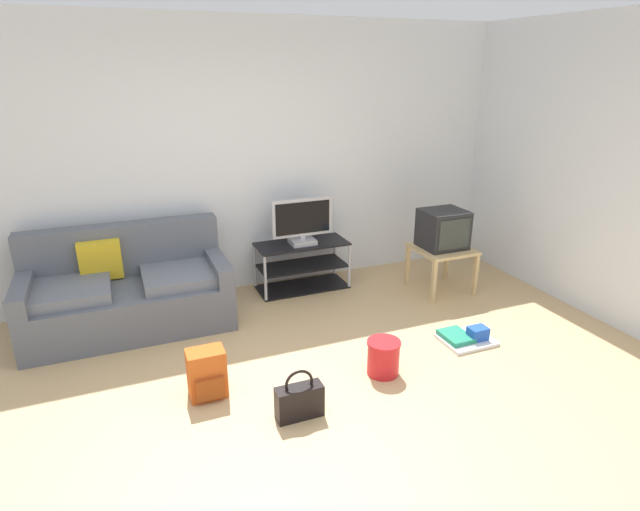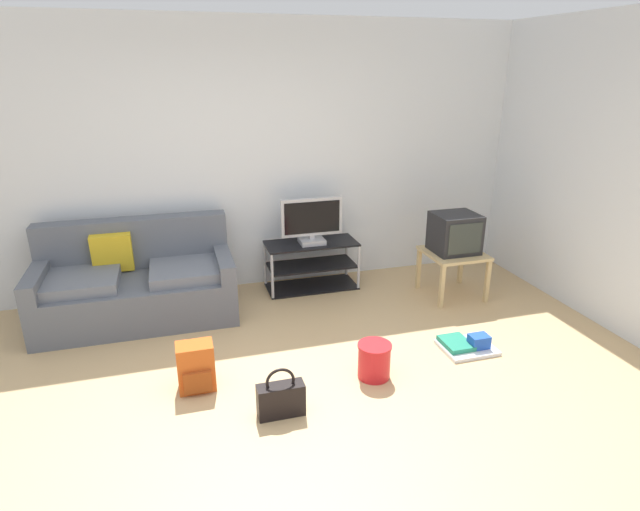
{
  "view_description": "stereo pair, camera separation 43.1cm",
  "coord_description": "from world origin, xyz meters",
  "px_view_note": "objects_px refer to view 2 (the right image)",
  "views": [
    {
      "loc": [
        -1.07,
        -2.71,
        2.24
      ],
      "look_at": [
        0.5,
        1.16,
        0.71
      ],
      "focal_mm": 29.23,
      "sensor_mm": 36.0,
      "label": 1
    },
    {
      "loc": [
        -0.66,
        -2.85,
        2.24
      ],
      "look_at": [
        0.5,
        1.16,
        0.71
      ],
      "focal_mm": 29.23,
      "sensor_mm": 36.0,
      "label": 2
    }
  ],
  "objects_px": {
    "couch": "(136,284)",
    "tv_stand": "(311,265)",
    "crt_tv": "(455,233)",
    "flat_tv": "(312,222)",
    "backpack": "(196,367)",
    "floor_tray": "(467,345)",
    "handbag": "(281,398)",
    "cleaning_bucket": "(374,360)",
    "side_table": "(453,258)"
  },
  "relations": [
    {
      "from": "couch",
      "to": "floor_tray",
      "type": "height_order",
      "value": "couch"
    },
    {
      "from": "flat_tv",
      "to": "couch",
      "type": "bearing_deg",
      "value": -174.34
    },
    {
      "from": "flat_tv",
      "to": "cleaning_bucket",
      "type": "bearing_deg",
      "value": -89.88
    },
    {
      "from": "tv_stand",
      "to": "flat_tv",
      "type": "distance_m",
      "value": 0.49
    },
    {
      "from": "couch",
      "to": "tv_stand",
      "type": "distance_m",
      "value": 1.76
    },
    {
      "from": "flat_tv",
      "to": "side_table",
      "type": "height_order",
      "value": "flat_tv"
    },
    {
      "from": "couch",
      "to": "crt_tv",
      "type": "relative_size",
      "value": 4.06
    },
    {
      "from": "couch",
      "to": "crt_tv",
      "type": "height_order",
      "value": "couch"
    },
    {
      "from": "backpack",
      "to": "crt_tv",
      "type": "bearing_deg",
      "value": 47.46
    },
    {
      "from": "backpack",
      "to": "handbag",
      "type": "bearing_deg",
      "value": -15.34
    },
    {
      "from": "couch",
      "to": "tv_stand",
      "type": "bearing_deg",
      "value": 6.38
    },
    {
      "from": "cleaning_bucket",
      "to": "crt_tv",
      "type": "bearing_deg",
      "value": 42.37
    },
    {
      "from": "tv_stand",
      "to": "backpack",
      "type": "distance_m",
      "value": 2.04
    },
    {
      "from": "tv_stand",
      "to": "crt_tv",
      "type": "relative_size",
      "value": 2.21
    },
    {
      "from": "backpack",
      "to": "couch",
      "type": "bearing_deg",
      "value": 134.93
    },
    {
      "from": "flat_tv",
      "to": "handbag",
      "type": "bearing_deg",
      "value": -110.93
    },
    {
      "from": "side_table",
      "to": "crt_tv",
      "type": "bearing_deg",
      "value": 90.0
    },
    {
      "from": "tv_stand",
      "to": "handbag",
      "type": "height_order",
      "value": "tv_stand"
    },
    {
      "from": "flat_tv",
      "to": "side_table",
      "type": "relative_size",
      "value": 1.14
    },
    {
      "from": "tv_stand",
      "to": "flat_tv",
      "type": "xyz_separation_m",
      "value": [
        0.0,
        -0.02,
        0.49
      ]
    },
    {
      "from": "couch",
      "to": "backpack",
      "type": "relative_size",
      "value": 4.85
    },
    {
      "from": "side_table",
      "to": "handbag",
      "type": "height_order",
      "value": "side_table"
    },
    {
      "from": "handbag",
      "to": "side_table",
      "type": "bearing_deg",
      "value": 34.58
    },
    {
      "from": "side_table",
      "to": "crt_tv",
      "type": "relative_size",
      "value": 1.3
    },
    {
      "from": "tv_stand",
      "to": "handbag",
      "type": "distance_m",
      "value": 2.19
    },
    {
      "from": "couch",
      "to": "handbag",
      "type": "relative_size",
      "value": 4.84
    },
    {
      "from": "crt_tv",
      "to": "backpack",
      "type": "bearing_deg",
      "value": -159.38
    },
    {
      "from": "handbag",
      "to": "cleaning_bucket",
      "type": "relative_size",
      "value": 1.31
    },
    {
      "from": "tv_stand",
      "to": "backpack",
      "type": "xyz_separation_m",
      "value": [
        -1.3,
        -1.57,
        -0.07
      ]
    },
    {
      "from": "cleaning_bucket",
      "to": "floor_tray",
      "type": "xyz_separation_m",
      "value": [
        0.9,
        0.16,
        -0.11
      ]
    },
    {
      "from": "tv_stand",
      "to": "floor_tray",
      "type": "height_order",
      "value": "tv_stand"
    },
    {
      "from": "tv_stand",
      "to": "backpack",
      "type": "height_order",
      "value": "tv_stand"
    },
    {
      "from": "tv_stand",
      "to": "crt_tv",
      "type": "height_order",
      "value": "crt_tv"
    },
    {
      "from": "tv_stand",
      "to": "flat_tv",
      "type": "bearing_deg",
      "value": -90.0
    },
    {
      "from": "tv_stand",
      "to": "cleaning_bucket",
      "type": "xyz_separation_m",
      "value": [
        0.0,
        -1.79,
        -0.1
      ]
    },
    {
      "from": "couch",
      "to": "floor_tray",
      "type": "bearing_deg",
      "value": -28.32
    },
    {
      "from": "side_table",
      "to": "handbag",
      "type": "distance_m",
      "value": 2.58
    },
    {
      "from": "crt_tv",
      "to": "flat_tv",
      "type": "bearing_deg",
      "value": 157.48
    },
    {
      "from": "side_table",
      "to": "handbag",
      "type": "relative_size",
      "value": 1.56
    },
    {
      "from": "handbag",
      "to": "floor_tray",
      "type": "relative_size",
      "value": 0.84
    },
    {
      "from": "tv_stand",
      "to": "handbag",
      "type": "xyz_separation_m",
      "value": [
        -0.77,
        -2.05,
        -0.12
      ]
    },
    {
      "from": "tv_stand",
      "to": "floor_tray",
      "type": "bearing_deg",
      "value": -60.88
    },
    {
      "from": "flat_tv",
      "to": "crt_tv",
      "type": "height_order",
      "value": "flat_tv"
    },
    {
      "from": "side_table",
      "to": "flat_tv",
      "type": "bearing_deg",
      "value": 156.89
    },
    {
      "from": "side_table",
      "to": "cleaning_bucket",
      "type": "xyz_separation_m",
      "value": [
        -1.33,
        -1.2,
        -0.25
      ]
    },
    {
      "from": "crt_tv",
      "to": "side_table",
      "type": "bearing_deg",
      "value": -90.0
    },
    {
      "from": "tv_stand",
      "to": "side_table",
      "type": "xyz_separation_m",
      "value": [
        1.34,
        -0.59,
        0.15
      ]
    },
    {
      "from": "side_table",
      "to": "handbag",
      "type": "bearing_deg",
      "value": -145.42
    },
    {
      "from": "couch",
      "to": "flat_tv",
      "type": "xyz_separation_m",
      "value": [
        1.75,
        0.17,
        0.41
      ]
    },
    {
      "from": "couch",
      "to": "floor_tray",
      "type": "relative_size",
      "value": 4.07
    }
  ]
}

